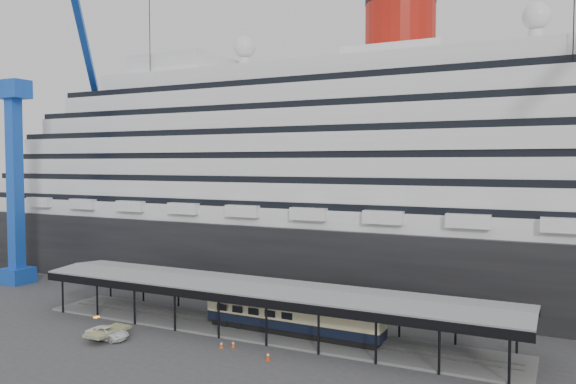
# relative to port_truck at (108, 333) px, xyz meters

# --- Properties ---
(ground) EXTENTS (200.00, 200.00, 0.00)m
(ground) POSITION_rel_port_truck_xyz_m (13.23, 4.61, -0.67)
(ground) COLOR #38383A
(ground) RESTS_ON ground
(cruise_ship) EXTENTS (130.00, 30.00, 43.90)m
(cruise_ship) POSITION_rel_port_truck_xyz_m (13.28, 36.61, 17.68)
(cruise_ship) COLOR black
(cruise_ship) RESTS_ON ground
(platform_canopy) EXTENTS (56.00, 9.18, 5.30)m
(platform_canopy) POSITION_rel_port_truck_xyz_m (13.23, 9.61, 1.70)
(platform_canopy) COLOR slate
(platform_canopy) RESTS_ON ground
(crane_blue) EXTENTS (22.63, 19.19, 47.60)m
(crane_blue) POSITION_rel_port_truck_xyz_m (-31.88, 15.23, 19.29)
(crane_blue) COLOR blue
(crane_blue) RESTS_ON ground
(port_truck) EXTENTS (4.81, 2.25, 1.33)m
(port_truck) POSITION_rel_port_truck_xyz_m (0.00, 0.00, 0.00)
(port_truck) COLOR white
(port_truck) RESTS_ON ground
(pullman_carriage) EXTENTS (20.42, 3.09, 20.00)m
(pullman_carriage) POSITION_rel_port_truck_xyz_m (17.07, 9.61, 1.78)
(pullman_carriage) COLOR black
(pullman_carriage) RESTS_ON ground
(traffic_cone_left) EXTENTS (0.40, 0.40, 0.72)m
(traffic_cone_left) POSITION_rel_port_truck_xyz_m (12.36, 2.93, -0.31)
(traffic_cone_left) COLOR #E1500C
(traffic_cone_left) RESTS_ON ground
(traffic_cone_mid) EXTENTS (0.55, 0.55, 0.85)m
(traffic_cone_mid) POSITION_rel_port_truck_xyz_m (18.24, 1.93, -0.24)
(traffic_cone_mid) COLOR red
(traffic_cone_mid) RESTS_ON ground
(traffic_cone_right) EXTENTS (0.40, 0.40, 0.74)m
(traffic_cone_right) POSITION_rel_port_truck_xyz_m (13.34, 3.60, -0.30)
(traffic_cone_right) COLOR #EE500D
(traffic_cone_right) RESTS_ON ground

